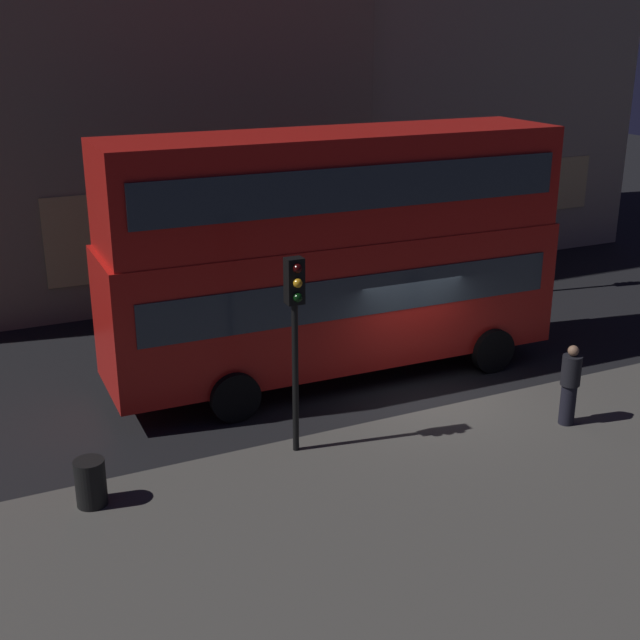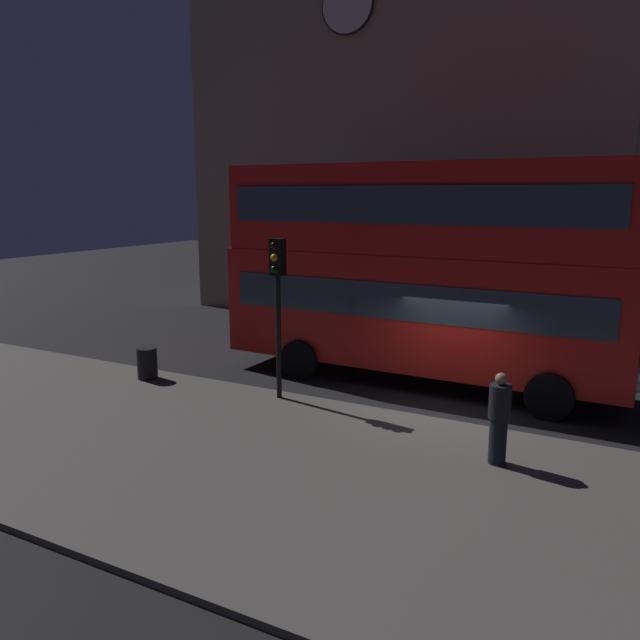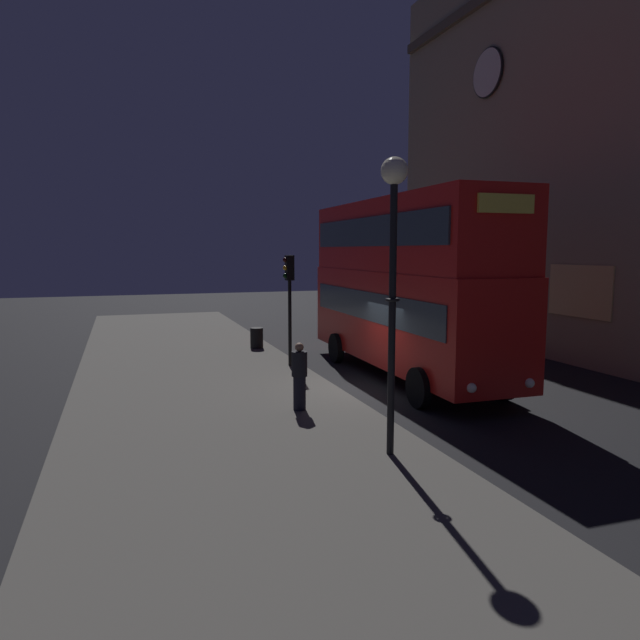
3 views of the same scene
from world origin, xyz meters
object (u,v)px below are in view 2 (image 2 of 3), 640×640
double_decker_bus (421,263)px  traffic_light_near_kerb (277,285)px  litter_bin (147,363)px  pedestrian (499,418)px

double_decker_bus → traffic_light_near_kerb: size_ratio=2.79×
traffic_light_near_kerb → litter_bin: size_ratio=4.59×
pedestrian → double_decker_bus: bearing=-171.3°
double_decker_bus → litter_bin: 7.63m
double_decker_bus → litter_bin: size_ratio=12.82×
double_decker_bus → litter_bin: double_decker_bus is taller
litter_bin → double_decker_bus: bearing=28.7°
litter_bin → pedestrian: bearing=-6.3°
traffic_light_near_kerb → litter_bin: 4.56m
double_decker_bus → pedestrian: bearing=-54.4°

